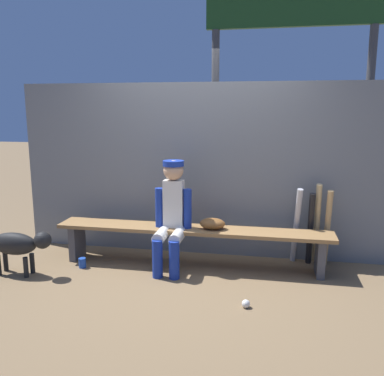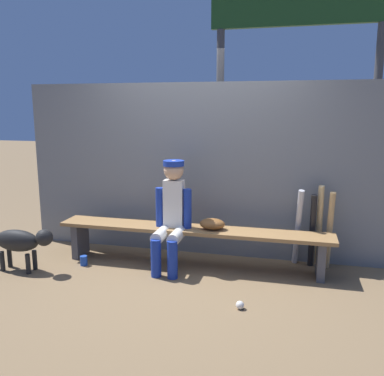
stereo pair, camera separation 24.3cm
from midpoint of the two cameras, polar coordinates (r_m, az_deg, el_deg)
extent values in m
plane|color=brown|center=(4.74, 1.49, -10.72)|extent=(30.00, 30.00, 0.00)
cube|color=slate|center=(4.89, 2.69, 2.42)|extent=(4.40, 0.03, 2.05)
cube|color=olive|center=(4.59, 1.52, -5.77)|extent=(3.07, 0.36, 0.04)
cube|color=#4C4C51|center=(5.12, -13.90, -6.91)|extent=(0.08, 0.29, 0.41)
cube|color=#4C4C51|center=(4.59, 18.87, -9.34)|extent=(0.08, 0.29, 0.41)
cube|color=silver|center=(4.57, -0.99, -2.17)|extent=(0.22, 0.13, 0.53)
sphere|color=tan|center=(4.50, -1.01, 2.47)|extent=(0.22, 0.22, 0.22)
cylinder|color=#193399|center=(4.48, -1.01, 3.45)|extent=(0.23, 0.23, 0.06)
cylinder|color=silver|center=(4.50, -2.72, -6.43)|extent=(0.13, 0.38, 0.13)
cylinder|color=#193399|center=(4.39, -3.41, -9.68)|extent=(0.11, 0.11, 0.41)
cylinder|color=#193399|center=(4.60, -2.98, -2.72)|extent=(0.09, 0.09, 0.45)
cylinder|color=silver|center=(4.45, -0.48, -6.60)|extent=(0.13, 0.38, 0.13)
cylinder|color=#193399|center=(4.34, -1.11, -9.90)|extent=(0.11, 0.11, 0.41)
cylinder|color=#193399|center=(4.52, 0.91, -2.96)|extent=(0.09, 0.09, 0.45)
ellipsoid|color=brown|center=(4.53, 4.37, -4.99)|extent=(0.28, 0.20, 0.12)
cylinder|color=#B7B7BC|center=(4.77, 15.87, -5.30)|extent=(0.11, 0.26, 0.89)
cylinder|color=black|center=(4.79, 17.71, -5.69)|extent=(0.06, 0.16, 0.84)
cylinder|color=tan|center=(4.84, 18.59, -4.97)|extent=(0.08, 0.21, 0.94)
cylinder|color=tan|center=(4.80, 19.89, -5.56)|extent=(0.09, 0.15, 0.87)
sphere|color=white|center=(3.83, 8.54, -15.75)|extent=(0.07, 0.07, 0.07)
cylinder|color=#1E47AD|center=(4.86, -13.36, -9.77)|extent=(0.08, 0.08, 0.11)
cylinder|color=red|center=(4.64, 0.23, -4.62)|extent=(0.08, 0.08, 0.11)
cylinder|color=#3F3F42|center=(5.56, 5.09, 7.01)|extent=(0.10, 0.10, 2.73)
cylinder|color=#3F3F42|center=(5.59, 24.91, 6.06)|extent=(0.10, 0.10, 2.73)
ellipsoid|color=black|center=(4.84, -21.76, -6.78)|extent=(0.52, 0.20, 0.24)
sphere|color=black|center=(4.63, -18.36, -6.55)|extent=(0.18, 0.18, 0.18)
cylinder|color=black|center=(4.87, -19.59, -9.38)|extent=(0.05, 0.05, 0.22)
cylinder|color=black|center=(4.78, -20.39, -9.83)|extent=(0.05, 0.05, 0.22)
cylinder|color=black|center=(5.05, -22.67, -8.87)|extent=(0.05, 0.05, 0.22)
cylinder|color=black|center=(4.96, -23.49, -9.30)|extent=(0.05, 0.05, 0.22)
camera|label=1|loc=(0.12, -88.45, 0.30)|focal=38.53mm
camera|label=2|loc=(0.12, 91.55, -0.30)|focal=38.53mm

